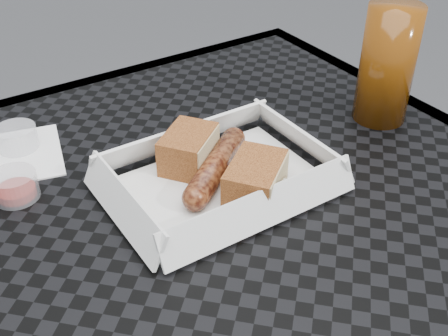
# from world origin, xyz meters

# --- Properties ---
(patio_table) EXTENTS (0.80, 0.80, 0.74)m
(patio_table) POSITION_xyz_m (0.00, 0.00, 0.67)
(patio_table) COLOR black
(patio_table) RESTS_ON ground
(food_tray) EXTENTS (0.22, 0.15, 0.00)m
(food_tray) POSITION_xyz_m (0.05, 0.05, 0.75)
(food_tray) COLOR white
(food_tray) RESTS_ON patio_table
(bratwurst) EXTENTS (0.13, 0.10, 0.03)m
(bratwurst) POSITION_xyz_m (0.05, 0.07, 0.76)
(bratwurst) COLOR brown
(bratwurst) RESTS_ON food_tray
(bread_near) EXTENTS (0.09, 0.08, 0.04)m
(bread_near) POSITION_xyz_m (0.04, 0.10, 0.77)
(bread_near) COLOR brown
(bread_near) RESTS_ON food_tray
(bread_far) EXTENTS (0.09, 0.09, 0.04)m
(bread_far) POSITION_xyz_m (0.07, 0.02, 0.77)
(bread_far) COLOR brown
(bread_far) RESTS_ON food_tray
(veg_garnish) EXTENTS (0.03, 0.03, 0.00)m
(veg_garnish) POSITION_xyz_m (0.09, 0.00, 0.75)
(veg_garnish) COLOR #EA370A
(veg_garnish) RESTS_ON food_tray
(napkin) EXTENTS (0.15, 0.15, 0.00)m
(napkin) POSITION_xyz_m (-0.14, 0.24, 0.75)
(napkin) COLOR white
(napkin) RESTS_ON patio_table
(condiment_cup_sauce) EXTENTS (0.05, 0.05, 0.03)m
(condiment_cup_sauce) POSITION_xyz_m (-0.15, 0.16, 0.76)
(condiment_cup_sauce) COLOR maroon
(condiment_cup_sauce) RESTS_ON patio_table
(condiment_cup_empty) EXTENTS (0.05, 0.05, 0.03)m
(condiment_cup_empty) POSITION_xyz_m (-0.12, 0.26, 0.76)
(condiment_cup_empty) COLOR silver
(condiment_cup_empty) RESTS_ON patio_table
(drink_glass) EXTENTS (0.07, 0.07, 0.16)m
(drink_glass) POSITION_xyz_m (0.31, 0.07, 0.82)
(drink_glass) COLOR #5D2D07
(drink_glass) RESTS_ON patio_table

